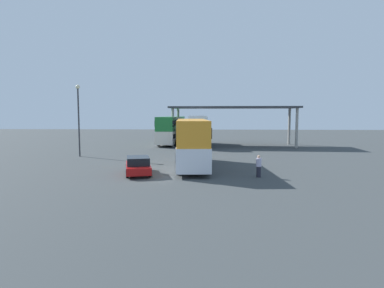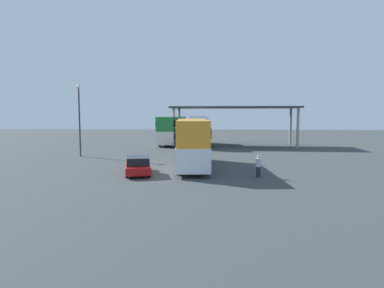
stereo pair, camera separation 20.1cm
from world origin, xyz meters
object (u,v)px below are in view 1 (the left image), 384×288
object	(u,v)px
parked_hatchback	(138,165)
double_decker_mid_row	(197,129)
double_decker_near_canopy	(171,129)
lamppost_tall	(78,111)
double_decker_main	(192,141)
pedestrian_waiting	(259,166)

from	to	relation	value
parked_hatchback	double_decker_mid_row	world-z (taller)	double_decker_mid_row
parked_hatchback	double_decker_near_canopy	world-z (taller)	double_decker_near_canopy
parked_hatchback	lamppost_tall	world-z (taller)	lamppost_tall
double_decker_main	double_decker_near_canopy	world-z (taller)	double_decker_near_canopy
double_decker_main	lamppost_tall	size ratio (longest dim) A/B	1.38
double_decker_near_canopy	pedestrian_waiting	size ratio (longest dim) A/B	6.54
double_decker_main	lamppost_tall	bearing A→B (deg)	57.56
double_decker_main	double_decker_near_canopy	bearing A→B (deg)	6.92
lamppost_tall	double_decker_near_canopy	bearing A→B (deg)	60.34
double_decker_near_canopy	pedestrian_waiting	world-z (taller)	double_decker_near_canopy
double_decker_main	double_decker_mid_row	bearing A→B (deg)	-3.68
parked_hatchback	pedestrian_waiting	world-z (taller)	pedestrian_waiting
lamppost_tall	double_decker_main	bearing A→B (deg)	-28.15
lamppost_tall	pedestrian_waiting	world-z (taller)	lamppost_tall
pedestrian_waiting	double_decker_main	bearing A→B (deg)	166.24
double_decker_main	lamppost_tall	xyz separation A→B (m)	(-12.29, 6.58, 2.55)
lamppost_tall	pedestrian_waiting	bearing A→B (deg)	-31.52
parked_hatchback	pedestrian_waiting	xyz separation A→B (m)	(8.88, -0.64, 0.11)
double_decker_main	double_decker_near_canopy	xyz separation A→B (m)	(-4.14, 20.89, 0.02)
parked_hatchback	lamppost_tall	size ratio (longest dim) A/B	0.58
double_decker_main	parked_hatchback	size ratio (longest dim) A/B	2.37
parked_hatchback	lamppost_tall	distance (m)	13.67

